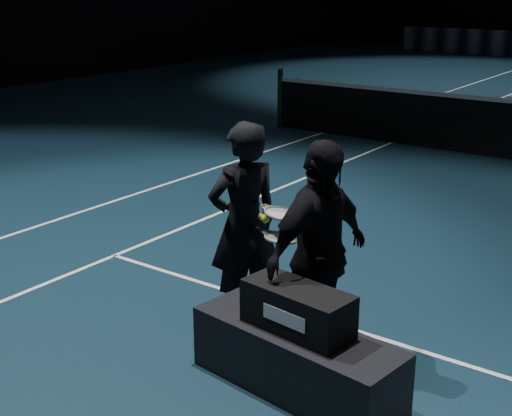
{
  "coord_description": "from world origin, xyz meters",
  "views": [
    {
      "loc": [
        1.02,
        -11.03,
        2.7
      ],
      "look_at": [
        -2.0,
        -6.86,
        1.04
      ],
      "focal_mm": 50.0,
      "sensor_mm": 36.0,
      "label": 1
    }
  ],
  "objects_px": {
    "player_a": "(244,225)",
    "player_b": "(319,255)",
    "racket_bag": "(298,309)",
    "racket_lower": "(281,238)",
    "player_bench": "(297,360)",
    "racket_upper": "(281,214)",
    "tennis_balls": "(265,215)"
  },
  "relations": [
    {
      "from": "player_a",
      "to": "player_b",
      "type": "relative_size",
      "value": 1.0
    },
    {
      "from": "racket_bag",
      "to": "player_b",
      "type": "relative_size",
      "value": 0.46
    },
    {
      "from": "racket_bag",
      "to": "racket_lower",
      "type": "bearing_deg",
      "value": 140.3
    },
    {
      "from": "player_bench",
      "to": "racket_upper",
      "type": "xyz_separation_m",
      "value": [
        -0.52,
        0.57,
        0.79
      ]
    },
    {
      "from": "racket_bag",
      "to": "player_a",
      "type": "relative_size",
      "value": 0.46
    },
    {
      "from": "player_bench",
      "to": "player_a",
      "type": "bearing_deg",
      "value": 152.76
    },
    {
      "from": "player_bench",
      "to": "tennis_balls",
      "type": "xyz_separation_m",
      "value": [
        -0.67,
        0.57,
        0.75
      ]
    },
    {
      "from": "player_a",
      "to": "tennis_balls",
      "type": "xyz_separation_m",
      "value": [
        0.25,
        -0.06,
        0.14
      ]
    },
    {
      "from": "player_a",
      "to": "tennis_balls",
      "type": "relative_size",
      "value": 13.91
    },
    {
      "from": "player_bench",
      "to": "player_a",
      "type": "distance_m",
      "value": 1.27
    },
    {
      "from": "player_b",
      "to": "racket_lower",
      "type": "bearing_deg",
      "value": 85.71
    },
    {
      "from": "racket_bag",
      "to": "racket_lower",
      "type": "xyz_separation_m",
      "value": [
        -0.48,
        0.51,
        0.24
      ]
    },
    {
      "from": "racket_upper",
      "to": "tennis_balls",
      "type": "xyz_separation_m",
      "value": [
        -0.15,
        0.0,
        -0.04
      ]
    },
    {
      "from": "racket_lower",
      "to": "player_a",
      "type": "bearing_deg",
      "value": 180.0
    },
    {
      "from": "player_b",
      "to": "racket_upper",
      "type": "xyz_separation_m",
      "value": [
        -0.43,
        0.15,
        0.19
      ]
    },
    {
      "from": "player_bench",
      "to": "racket_bag",
      "type": "relative_size",
      "value": 2.0
    },
    {
      "from": "racket_lower",
      "to": "tennis_balls",
      "type": "xyz_separation_m",
      "value": [
        -0.19,
        0.05,
        0.13
      ]
    },
    {
      "from": "racket_lower",
      "to": "tennis_balls",
      "type": "height_order",
      "value": "tennis_balls"
    },
    {
      "from": "player_a",
      "to": "tennis_balls",
      "type": "bearing_deg",
      "value": 102.26
    },
    {
      "from": "racket_bag",
      "to": "player_b",
      "type": "height_order",
      "value": "player_b"
    },
    {
      "from": "player_b",
      "to": "racket_lower",
      "type": "relative_size",
      "value": 2.45
    },
    {
      "from": "player_bench",
      "to": "racket_bag",
      "type": "bearing_deg",
      "value": 0.0
    },
    {
      "from": "racket_lower",
      "to": "racket_upper",
      "type": "distance_m",
      "value": 0.18
    },
    {
      "from": "racket_lower",
      "to": "racket_upper",
      "type": "bearing_deg",
      "value": 141.34
    },
    {
      "from": "player_a",
      "to": "racket_upper",
      "type": "bearing_deg",
      "value": 106.85
    },
    {
      "from": "racket_upper",
      "to": "racket_bag",
      "type": "bearing_deg",
      "value": -36.76
    },
    {
      "from": "player_b",
      "to": "racket_upper",
      "type": "relative_size",
      "value": 2.45
    },
    {
      "from": "player_bench",
      "to": "racket_upper",
      "type": "height_order",
      "value": "racket_upper"
    },
    {
      "from": "player_bench",
      "to": "player_b",
      "type": "bearing_deg",
      "value": 110.1
    },
    {
      "from": "racket_lower",
      "to": "tennis_balls",
      "type": "relative_size",
      "value": 5.67
    },
    {
      "from": "racket_bag",
      "to": "player_a",
      "type": "height_order",
      "value": "player_a"
    },
    {
      "from": "racket_bag",
      "to": "racket_lower",
      "type": "distance_m",
      "value": 0.75
    }
  ]
}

